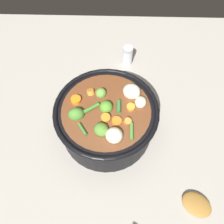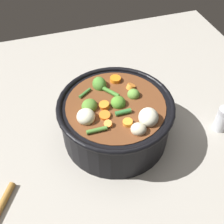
# 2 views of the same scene
# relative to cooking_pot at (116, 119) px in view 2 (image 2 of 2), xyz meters

# --- Properties ---
(ground_plane) EXTENTS (1.10, 1.10, 0.00)m
(ground_plane) POSITION_rel_cooking_pot_xyz_m (-0.00, 0.00, -0.06)
(ground_plane) COLOR #9E998E
(cooking_pot) EXTENTS (0.29, 0.29, 0.14)m
(cooking_pot) POSITION_rel_cooking_pot_xyz_m (0.00, 0.00, 0.00)
(cooking_pot) COLOR black
(cooking_pot) RESTS_ON ground_plane
(salt_shaker) EXTENTS (0.04, 0.04, 0.07)m
(salt_shaker) POSITION_rel_cooking_pot_xyz_m (0.06, 0.28, -0.03)
(salt_shaker) COLOR silver
(salt_shaker) RESTS_ON ground_plane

